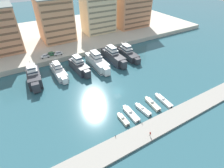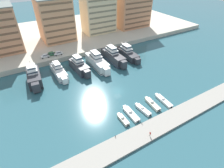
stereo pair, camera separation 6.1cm
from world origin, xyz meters
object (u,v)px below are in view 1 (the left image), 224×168
motorboat_cream_center_left (152,104)px  yacht_white_left (59,71)px  car_white_far_left (45,56)px  yacht_charcoal_center_right (127,53)px  yacht_charcoal_mid_left (79,66)px  motorboat_white_mid_left (143,109)px  pedestrian_near_edge (150,133)px  yacht_charcoal_center (113,56)px  motorboat_white_left (131,114)px  yacht_charcoal_far_left (34,77)px  motorboat_cream_far_left (123,119)px  car_green_left (51,54)px  yacht_white_center_left (97,62)px  car_white_mid_left (58,53)px  motorboat_white_center (164,100)px

motorboat_cream_center_left → yacht_white_left: bearing=122.2°
car_white_far_left → yacht_charcoal_center_right: bearing=-23.1°
yacht_charcoal_mid_left → motorboat_white_mid_left: yacht_charcoal_mid_left is taller
yacht_white_left → pedestrian_near_edge: bearing=-74.3°
yacht_charcoal_center → motorboat_white_left: 36.69m
yacht_charcoal_far_left → motorboat_cream_far_left: 40.46m
car_white_far_left → yacht_charcoal_center: bearing=-29.2°
yacht_charcoal_center_right → car_green_left: size_ratio=4.35×
yacht_white_center_left → motorboat_cream_far_left: size_ratio=3.37×
yacht_white_left → yacht_charcoal_mid_left: bearing=-6.6°
motorboat_white_mid_left → car_green_left: (-16.54, 51.09, 2.88)m
yacht_white_center_left → pedestrian_near_edge: (-5.00, -43.07, -1.07)m
yacht_charcoal_center_right → car_white_far_left: bearing=156.9°
car_green_left → pedestrian_near_edge: bearing=-79.2°
yacht_white_left → motorboat_white_left: (13.04, -35.04, -1.61)m
yacht_charcoal_far_left → yacht_white_left: bearing=2.3°
yacht_charcoal_far_left → car_white_mid_left: yacht_charcoal_far_left is taller
motorboat_cream_far_left → car_white_far_left: size_ratio=1.40×
yacht_white_left → car_white_far_left: size_ratio=3.99×
yacht_charcoal_center → motorboat_white_left: bearing=-111.8°
yacht_white_left → motorboat_white_mid_left: 39.67m
car_white_mid_left → yacht_white_left: bearing=-106.6°
yacht_white_center_left → motorboat_white_left: yacht_white_center_left is taller
yacht_charcoal_mid_left → pedestrian_near_edge: bearing=-85.4°
yacht_white_center_left → motorboat_white_mid_left: bearing=-90.0°
motorboat_cream_far_left → motorboat_cream_center_left: size_ratio=0.74×
yacht_charcoal_mid_left → motorboat_white_mid_left: bearing=-76.1°
yacht_white_left → motorboat_white_center: bearing=-53.1°
yacht_charcoal_center → pedestrian_near_edge: (-14.06, -43.81, -1.22)m
motorboat_cream_far_left → car_white_far_left: 52.11m
yacht_charcoal_center_right → motorboat_cream_far_left: bearing=-126.3°
yacht_charcoal_mid_left → car_green_left: (-7.99, 16.62, 0.83)m
yacht_charcoal_center → pedestrian_near_edge: bearing=-107.8°
pedestrian_near_edge → motorboat_white_left: bearing=87.2°
car_white_mid_left → pedestrian_near_edge: 60.09m
car_white_mid_left → yacht_white_center_left: bearing=-51.2°
pedestrian_near_edge → yacht_charcoal_far_left: bearing=116.9°
car_white_mid_left → car_green_left: bearing=164.7°
car_green_left → pedestrian_near_edge: size_ratio=2.69×
yacht_charcoal_center_right → yacht_charcoal_center: bearing=-179.1°
yacht_white_center_left → yacht_charcoal_center: (9.06, 0.74, 0.15)m
yacht_white_left → motorboat_cream_center_left: 41.44m
motorboat_cream_center_left → car_green_left: size_ratio=1.87×
motorboat_white_mid_left → pedestrian_near_edge: bearing=-118.3°
yacht_white_center_left → motorboat_white_mid_left: 33.81m
yacht_charcoal_center → motorboat_cream_far_left: bearing=-116.2°
yacht_charcoal_far_left → motorboat_cream_far_left: size_ratio=2.77×
motorboat_cream_center_left → motorboat_cream_far_left: bearing=-176.4°
yacht_charcoal_mid_left → motorboat_white_left: yacht_charcoal_mid_left is taller
yacht_charcoal_center → motorboat_cream_far_left: (-17.16, -34.80, -2.24)m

